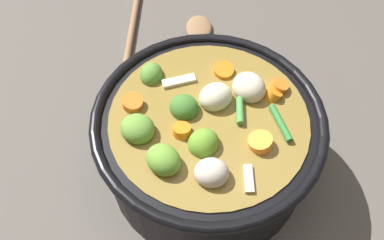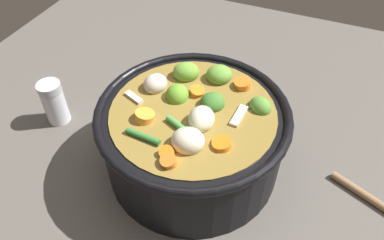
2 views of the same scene
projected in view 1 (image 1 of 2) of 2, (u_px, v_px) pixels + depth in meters
The scene contains 3 objects.
ground_plane at pixel (206, 164), 0.55m from camera, with size 1.10×1.10×0.00m, color #514C47.
cooking_pot at pixel (207, 140), 0.50m from camera, with size 0.28×0.28×0.14m.
wooden_spoon at pixel (171, 27), 0.71m from camera, with size 0.20×0.19×0.01m.
Camera 1 is at (-0.24, 0.11, 0.49)m, focal length 35.97 mm.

